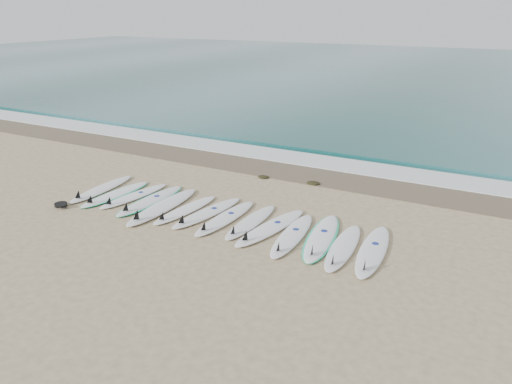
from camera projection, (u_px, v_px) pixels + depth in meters
The scene contains 22 objects.
ground at pixel (218, 216), 12.26m from camera, with size 120.00×120.00×0.00m, color tan.
ocean at pixel (441, 73), 39.05m from camera, with size 120.00×55.00×0.03m, color #255D5F.
wet_sand_band at pixel (288, 171), 15.64m from camera, with size 120.00×1.80×0.01m, color brown.
foam_band at pixel (306, 159), 16.79m from camera, with size 120.00×1.40×0.04m, color silver.
wave_crest at pixel (322, 148), 18.01m from camera, with size 120.00×1.00×0.10m, color #255D5F.
surfboard_0 at pixel (100, 189), 13.94m from camera, with size 0.69×2.53×0.32m.
surfboard_1 at pixel (115, 194), 13.59m from camera, with size 0.71×2.43×0.30m.
surfboard_2 at pixel (133, 196), 13.43m from camera, with size 0.75×2.36×0.30m.
surfboard_3 at pixel (150, 201), 13.13m from camera, with size 0.63×2.55×0.32m.
surfboard_4 at pixel (161, 207), 12.68m from camera, with size 0.71×2.88×0.37m.
surfboard_5 at pixel (184, 210), 12.51m from camera, with size 0.68×2.33×0.29m.
surfboard_6 at pixel (206, 213), 12.32m from camera, with size 0.85×2.52×0.32m.
surfboard_7 at pixel (224, 218), 12.01m from camera, with size 0.57×2.48×0.32m.
surfboard_8 at pixel (250, 222), 11.80m from camera, with size 0.50×2.31×0.29m.
surfboard_9 at pixel (269, 228), 11.49m from camera, with size 0.94×2.66×0.33m.
surfboard_10 at pixel (291, 236), 11.09m from camera, with size 0.76×2.52×0.32m.
surfboard_11 at pixel (321, 238), 11.02m from camera, with size 1.04×2.68×0.33m.
surfboard_12 at pixel (343, 248), 10.55m from camera, with size 0.72×2.45×0.31m.
surfboard_13 at pixel (372, 251), 10.39m from camera, with size 0.80×2.65×0.33m.
seaweed_near at pixel (263, 177), 15.03m from camera, with size 0.35×0.27×0.07m, color black.
seaweed_far at pixel (313, 183), 14.48m from camera, with size 0.40×0.31×0.08m, color black.
leash_coil at pixel (61, 205), 12.85m from camera, with size 0.46×0.36×0.11m.
Camera 1 is at (6.20, -9.48, 4.83)m, focal length 35.00 mm.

